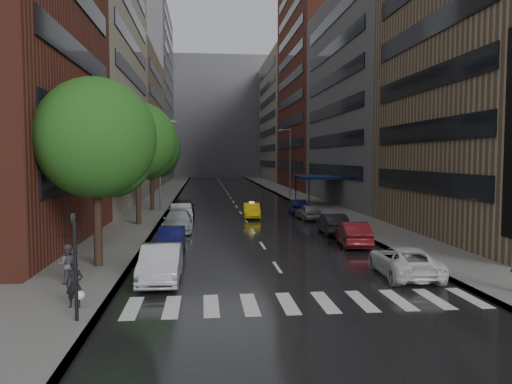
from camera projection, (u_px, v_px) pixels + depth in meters
ground at (292, 289)px, 20.32m from camera, size 220.00×220.00×0.00m
road at (229, 195)px, 69.93m from camera, size 14.00×140.00×0.01m
sidewalk_left at (164, 195)px, 68.98m from camera, size 4.00×140.00×0.15m
sidewalk_right at (292, 194)px, 70.86m from camera, size 4.00×140.00×0.15m
crosswalk at (306, 303)px, 18.36m from camera, size 13.15×2.80×0.01m
buildings_left at (127, 87)px, 75.96m from camera, size 8.00×108.00×38.00m
buildings_right at (323, 95)px, 77.10m from camera, size 8.05×109.10×36.00m
building_far at (216, 118)px, 136.27m from camera, size 40.00×14.00×32.00m
tree_near at (96, 138)px, 23.57m from camera, size 5.73×5.73×9.13m
tree_mid at (137, 141)px, 38.44m from camera, size 6.05×6.05×9.64m
tree_far at (152, 149)px, 48.92m from camera, size 5.63×5.63×8.97m
taxi at (252, 211)px, 43.97m from camera, size 1.58×4.06×1.32m
parked_cars_left at (178, 222)px, 35.33m from camera, size 2.17×29.62×1.60m
parked_cars_right at (339, 227)px, 33.20m from camera, size 2.63×30.15×1.49m
ped_bag_walker at (75, 285)px, 17.25m from camera, size 0.67×0.47×1.63m
ped_black_umbrella at (67, 254)px, 20.44m from camera, size 0.96×0.98×2.09m
traffic_light at (75, 256)px, 15.76m from camera, size 0.18×0.15×3.45m
street_lamp_left at (161, 162)px, 48.94m from camera, size 1.74×0.22×9.00m
street_lamp_right at (290, 161)px, 65.43m from camera, size 1.74×0.22×9.00m
awning at (316, 177)px, 55.77m from camera, size 4.00×8.00×3.12m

